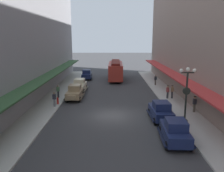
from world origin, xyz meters
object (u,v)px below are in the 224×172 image
pedestrian_3 (155,80)px  pedestrian_5 (54,99)px  parked_car_2 (79,85)px  parked_car_4 (175,130)px  parked_car_0 (87,74)px  parked_car_1 (161,110)px  streetcar (115,70)px  lamp_post_with_clock (186,94)px  fire_hydrant (58,101)px  pedestrian_0 (167,92)px  pedestrian_4 (194,104)px  pedestrian_1 (58,91)px  pedestrian_2 (172,92)px  parked_car_3 (75,92)px

pedestrian_3 → pedestrian_5: size_ratio=1.00×
parked_car_2 → parked_car_4: (9.52, -16.81, 0.00)m
parked_car_0 → parked_car_1: (9.49, -22.13, 0.00)m
parked_car_2 → streetcar: 11.20m
lamp_post_with_clock → fire_hydrant: lamp_post_with_clock is taller
pedestrian_0 → pedestrian_3: 8.40m
pedestrian_5 → parked_car_0: bearing=84.8°
streetcar → lamp_post_with_clock: bearing=-76.2°
parked_car_4 → pedestrian_5: parked_car_4 is taller
pedestrian_0 → pedestrian_4: size_ratio=1.00×
pedestrian_1 → pedestrian_3: 16.19m
fire_hydrant → pedestrian_1: pedestrian_1 is taller
parked_car_1 → pedestrian_1: parked_car_1 is taller
fire_hydrant → pedestrian_5: pedestrian_5 is taller
parked_car_4 → fire_hydrant: (-11.06, 9.67, -0.38)m
parked_car_0 → pedestrian_5: bearing=-95.2°
parked_car_4 → pedestrian_3: bearing=83.4°
parked_car_2 → pedestrian_5: size_ratio=2.62×
fire_hydrant → pedestrian_3: bearing=39.2°
parked_car_2 → lamp_post_with_clock: 17.82m
parked_car_1 → pedestrian_2: parked_car_1 is taller
pedestrian_2 → fire_hydrant: bearing=-169.2°
fire_hydrant → pedestrian_4: (14.90, -2.91, 0.45)m
pedestrian_2 → pedestrian_5: (-14.16, -3.63, -0.02)m
pedestrian_5 → pedestrian_1: bearing=97.0°
parked_car_4 → lamp_post_with_clock: size_ratio=0.84×
streetcar → pedestrian_4: size_ratio=5.77×
parked_car_1 → pedestrian_3: size_ratio=2.62×
parked_car_4 → lamp_post_with_clock: lamp_post_with_clock is taller
parked_car_0 → pedestrian_1: (-2.13, -14.37, 0.05)m
lamp_post_with_clock → pedestrian_4: bearing=59.5°
streetcar → lamp_post_with_clock: lamp_post_with_clock is taller
lamp_post_with_clock → pedestrian_0: lamp_post_with_clock is taller
pedestrian_3 → pedestrian_4: bearing=-84.0°
parked_car_2 → parked_car_3: (0.02, -4.44, 0.00)m
parked_car_3 → pedestrian_1: size_ratio=2.61×
streetcar → pedestrian_0: bearing=-65.8°
pedestrian_3 → streetcar: bearing=137.5°
parked_car_3 → parked_car_1: bearing=-38.5°
parked_car_0 → parked_car_2: same height
pedestrian_5 → parked_car_2: bearing=78.3°
parked_car_1 → pedestrian_4: 4.34m
parked_car_0 → fire_hydrant: bearing=-95.0°
streetcar → pedestrian_2: bearing=-63.7°
parked_car_2 → pedestrian_3: 12.51m
pedestrian_2 → pedestrian_0: bearing=-170.7°
lamp_post_with_clock → pedestrian_4: lamp_post_with_clock is taller
parked_car_4 → pedestrian_2: bearing=76.5°
parked_car_4 → pedestrian_2: size_ratio=2.59×
lamp_post_with_clock → pedestrian_0: (0.67, 9.13, -1.97)m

